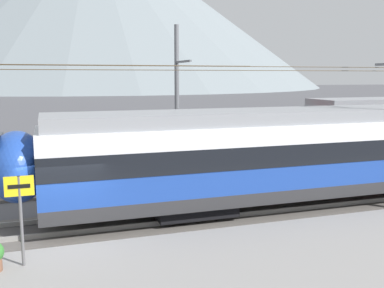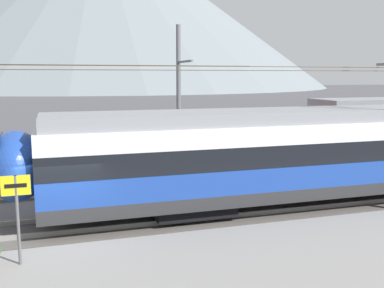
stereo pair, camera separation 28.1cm
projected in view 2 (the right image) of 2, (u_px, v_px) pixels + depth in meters
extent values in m
plane|color=#4C4C51|center=(63.00, 245.00, 13.48)|extent=(400.00, 400.00, 0.00)
cube|color=#5B5651|center=(62.00, 229.00, 14.66)|extent=(120.00, 3.00, 0.12)
cube|color=gray|center=(62.00, 233.00, 13.96)|extent=(120.00, 0.07, 0.16)
cube|color=gray|center=(61.00, 219.00, 15.31)|extent=(120.00, 0.07, 0.16)
cube|color=#5B5651|center=(59.00, 188.00, 20.00)|extent=(120.00, 3.00, 0.12)
cube|color=gray|center=(59.00, 189.00, 19.30)|extent=(120.00, 0.07, 0.16)
cube|color=gray|center=(59.00, 182.00, 20.65)|extent=(120.00, 0.07, 0.16)
cube|color=#2D2D30|center=(384.00, 178.00, 18.29)|extent=(27.08, 2.95, 0.45)
cube|color=black|center=(189.00, 205.00, 15.89)|extent=(2.80, 2.36, 0.42)
ellipsoid|color=#1E429E|center=(17.00, 166.00, 13.94)|extent=(1.80, 2.71, 2.25)
cube|color=black|center=(382.00, 158.00, 25.10)|extent=(2.80, 2.32, 0.42)
ellipsoid|color=maroon|center=(308.00, 130.00, 23.41)|extent=(1.80, 2.66, 2.25)
cube|color=black|center=(300.00, 122.00, 23.19)|extent=(0.16, 1.74, 1.19)
cylinder|color=#473823|center=(379.00, 71.00, 17.47)|extent=(38.29, 0.02, 0.02)
cylinder|color=slate|center=(179.00, 100.00, 23.31)|extent=(0.24, 0.24, 7.69)
cube|color=slate|center=(184.00, 62.00, 21.99)|extent=(0.10, 2.49, 0.10)
cylinder|color=#473823|center=(191.00, 66.00, 20.99)|extent=(38.29, 0.02, 0.02)
cylinder|color=#59595B|center=(18.00, 221.00, 11.12)|extent=(0.08, 0.08, 2.31)
cube|color=yellow|center=(16.00, 185.00, 10.98)|extent=(0.70, 0.06, 0.50)
cube|color=black|center=(16.00, 186.00, 10.95)|extent=(0.52, 0.01, 0.10)
cone|color=slate|center=(102.00, 5.00, 202.98)|extent=(201.13, 201.13, 73.98)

